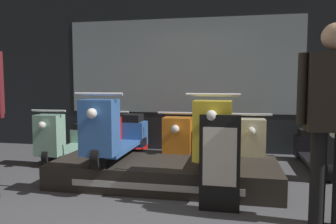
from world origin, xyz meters
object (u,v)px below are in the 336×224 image
at_px(scooter_display_right, 215,136).
at_px(scooter_backrow_2, 183,143).
at_px(scooter_backrow_1, 123,141).
at_px(scooter_display_left, 116,133).
at_px(scooter_backrow_3, 248,145).
at_px(scooter_backrow_4, 318,148).
at_px(price_sign_board, 220,163).
at_px(person_right_browsing, 333,109).
at_px(scooter_backrow_0, 67,139).

distance_m(scooter_display_right, scooter_backrow_2, 1.23).
bearing_deg(scooter_backrow_1, scooter_display_left, -74.99).
height_order(scooter_backrow_3, scooter_backrow_4, same).
xyz_separation_m(scooter_backrow_4, price_sign_board, (-1.31, -1.80, 0.15)).
xyz_separation_m(person_right_browsing, price_sign_board, (-0.94, 0.14, -0.55)).
relative_size(scooter_backrow_0, scooter_backrow_3, 1.00).
distance_m(scooter_backrow_0, scooter_backrow_3, 2.91).
distance_m(scooter_display_right, scooter_backrow_0, 2.71).
bearing_deg(scooter_display_right, scooter_backrow_2, 116.91).
xyz_separation_m(scooter_display_left, scooter_display_right, (1.22, 0.00, 0.00)).
bearing_deg(scooter_backrow_3, scooter_backrow_0, 180.00).
xyz_separation_m(scooter_display_left, scooter_backrow_4, (2.62, 1.07, -0.29)).
distance_m(scooter_display_left, person_right_browsing, 2.45).
bearing_deg(scooter_backrow_3, scooter_backrow_2, 180.00).
xyz_separation_m(scooter_backrow_0, person_right_browsing, (3.51, -1.94, 0.70)).
relative_size(scooter_backrow_4, price_sign_board, 1.66).
relative_size(scooter_display_right, scooter_backrow_4, 1.00).
relative_size(scooter_display_right, scooter_backrow_1, 1.00).
height_order(scooter_backrow_2, price_sign_board, price_sign_board).
xyz_separation_m(scooter_backrow_2, person_right_browsing, (1.57, -1.94, 0.70)).
bearing_deg(scooter_backrow_4, scooter_backrow_0, 180.00).
distance_m(scooter_backrow_1, person_right_browsing, 3.27).
bearing_deg(person_right_browsing, scooter_backrow_1, 142.63).
relative_size(scooter_backrow_2, scooter_backrow_3, 1.00).
bearing_deg(price_sign_board, scooter_backrow_1, 131.57).
bearing_deg(scooter_backrow_0, person_right_browsing, -28.92).
height_order(scooter_backrow_0, scooter_backrow_2, same).
xyz_separation_m(scooter_display_left, price_sign_board, (1.31, -0.73, -0.14)).
height_order(scooter_backrow_2, scooter_backrow_4, same).
distance_m(scooter_display_left, scooter_backrow_4, 2.85).
height_order(scooter_display_left, scooter_backrow_1, scooter_display_left).
relative_size(scooter_backrow_0, scooter_backrow_2, 1.00).
bearing_deg(scooter_backrow_1, scooter_display_right, -35.20).
distance_m(scooter_display_right, scooter_backrow_4, 1.78).
bearing_deg(scooter_backrow_2, scooter_backrow_0, 180.00).
bearing_deg(scooter_backrow_0, scooter_backrow_2, 0.00).
distance_m(scooter_display_left, scooter_backrow_2, 1.30).
height_order(scooter_display_right, scooter_backrow_1, scooter_display_right).
bearing_deg(person_right_browsing, scooter_display_right, 139.67).
height_order(scooter_backrow_4, person_right_browsing, person_right_browsing).
xyz_separation_m(scooter_display_left, scooter_backrow_0, (-1.26, 1.07, -0.29)).
bearing_deg(scooter_backrow_2, scooter_backrow_1, 180.00).
xyz_separation_m(scooter_backrow_0, scooter_backrow_2, (1.94, 0.00, 0.00)).
distance_m(scooter_backrow_2, price_sign_board, 1.91).
xyz_separation_m(scooter_backrow_3, scooter_backrow_4, (0.97, 0.00, 0.00)).
distance_m(scooter_backrow_0, scooter_backrow_4, 3.88).
height_order(scooter_backrow_4, price_sign_board, price_sign_board).
height_order(scooter_display_left, scooter_backrow_4, scooter_display_left).
bearing_deg(person_right_browsing, scooter_backrow_3, 107.18).
bearing_deg(scooter_display_right, scooter_backrow_0, 156.75).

